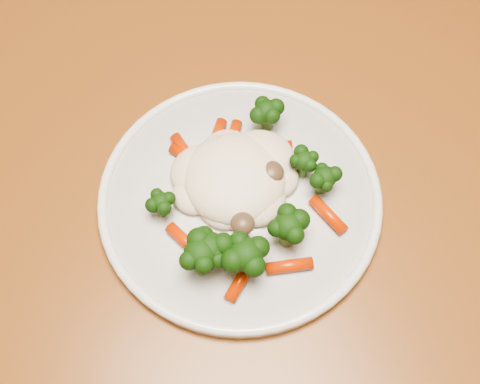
{
  "coord_description": "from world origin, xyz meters",
  "views": [
    {
      "loc": [
        -0.5,
        -0.04,
        1.29
      ],
      "look_at": [
        -0.39,
        0.23,
        0.77
      ],
      "focal_mm": 45.0,
      "sensor_mm": 36.0,
      "label": 1
    }
  ],
  "objects": [
    {
      "name": "meal",
      "position": [
        -0.4,
        0.22,
        0.78
      ],
      "size": [
        0.19,
        0.19,
        0.05
      ],
      "color": "beige",
      "rests_on": "plate"
    },
    {
      "name": "dining_table",
      "position": [
        -0.34,
        0.13,
        0.65
      ],
      "size": [
        1.35,
        1.11,
        0.75
      ],
      "rotation": [
        0.0,
        0.0,
        -0.34
      ],
      "color": "brown",
      "rests_on": "ground"
    },
    {
      "name": "plate",
      "position": [
        -0.39,
        0.23,
        0.76
      ],
      "size": [
        0.28,
        0.28,
        0.01
      ],
      "primitive_type": "cylinder",
      "color": "white",
      "rests_on": "dining_table"
    }
  ]
}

